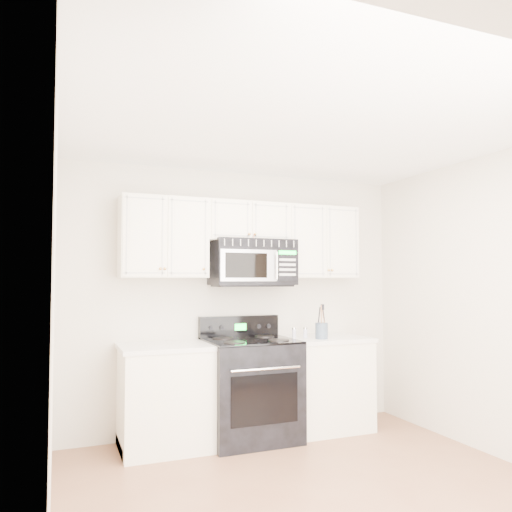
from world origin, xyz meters
TOP-DOWN VIEW (x-y plane):
  - room at (0.00, 0.00)m, footprint 3.51×3.51m
  - base_cabinet_left at (-0.80, 1.44)m, footprint 0.86×0.65m
  - base_cabinet_right at (0.80, 1.44)m, footprint 0.86×0.65m
  - range at (-0.02, 1.40)m, footprint 0.83×0.75m
  - upper_cabinets at (0.00, 1.58)m, footprint 2.44×0.37m
  - microwave at (0.06, 1.54)m, footprint 0.81×0.46m
  - utensil_crock at (0.70, 1.30)m, footprint 0.13×0.13m
  - shaker_salt at (0.48, 1.48)m, footprint 0.04×0.04m
  - shaker_pepper at (0.58, 1.43)m, footprint 0.04×0.04m

SIDE VIEW (x-z plane):
  - base_cabinet_left at x=-0.80m, z-range -0.03..0.89m
  - base_cabinet_right at x=0.80m, z-range -0.03..0.89m
  - range at x=-0.02m, z-range -0.08..1.05m
  - shaker_salt at x=0.48m, z-range 0.92..1.02m
  - shaker_pepper at x=0.58m, z-range 0.92..1.03m
  - utensil_crock at x=0.70m, z-range 0.84..1.17m
  - room at x=0.00m, z-range 0.00..2.60m
  - microwave at x=0.06m, z-range 1.45..1.90m
  - upper_cabinets at x=0.00m, z-range 1.56..2.31m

